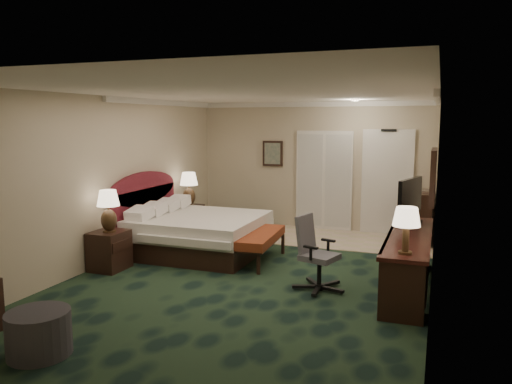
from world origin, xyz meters
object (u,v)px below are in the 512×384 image
(lamp_far, at_px, (189,189))
(bed_bench, at_px, (260,247))
(nightstand_far, at_px, (189,220))
(lamp_near, at_px, (109,211))
(minibar, at_px, (418,217))
(nightstand_near, at_px, (109,250))
(desk, at_px, (408,262))
(desk_chair, at_px, (320,254))
(tv, at_px, (410,201))
(ottoman, at_px, (39,333))
(bed, at_px, (200,234))

(lamp_far, height_order, bed_bench, lamp_far)
(nightstand_far, relative_size, lamp_near, 0.91)
(nightstand_far, bearing_deg, minibar, 11.36)
(nightstand_near, relative_size, lamp_far, 0.88)
(nightstand_far, xyz_separation_m, desk, (4.44, -1.97, 0.09))
(bed_bench, xyz_separation_m, minibar, (2.36, 2.34, 0.24))
(lamp_far, distance_m, desk_chair, 4.07)
(lamp_near, distance_m, tv, 4.58)
(desk_chair, bearing_deg, tv, 63.98)
(nightstand_near, bearing_deg, minibar, 38.57)
(tv, xyz_separation_m, minibar, (0.05, 2.13, -0.62))
(tv, bearing_deg, lamp_far, -179.98)
(lamp_near, distance_m, ottoman, 2.94)
(lamp_far, relative_size, minibar, 0.70)
(bed_bench, bearing_deg, nightstand_far, 141.41)
(nightstand_near, bearing_deg, lamp_near, -30.11)
(lamp_near, xyz_separation_m, bed_bench, (2.03, 1.21, -0.69))
(bed_bench, relative_size, tv, 1.63)
(nightstand_far, height_order, minibar, minibar)
(nightstand_near, distance_m, lamp_near, 0.63)
(nightstand_far, distance_m, ottoman, 5.41)
(bed, distance_m, nightstand_far, 1.53)
(nightstand_far, height_order, lamp_far, lamp_far)
(bed_bench, bearing_deg, lamp_far, 141.65)
(desk_chair, height_order, minibar, desk_chair)
(lamp_near, distance_m, bed_bench, 2.47)
(desk_chair, bearing_deg, nightstand_near, -160.48)
(ottoman, bearing_deg, nightstand_far, 102.11)
(bed, distance_m, desk_chair, 2.70)
(lamp_near, xyz_separation_m, desk, (4.40, 0.69, -0.55))
(bed, bearing_deg, tv, 0.15)
(bed, distance_m, minibar, 4.15)
(nightstand_far, xyz_separation_m, desk_chair, (3.30, -2.44, 0.21))
(bed, xyz_separation_m, minibar, (3.55, 2.14, 0.16))
(ottoman, height_order, desk_chair, desk_chair)
(bed_bench, bearing_deg, lamp_near, -152.89)
(tv, bearing_deg, ottoman, -113.28)
(nightstand_far, distance_m, desk_chair, 4.11)
(bed_bench, height_order, ottoman, bed_bench)
(lamp_far, bearing_deg, bed, -55.01)
(bed, xyz_separation_m, tv, (3.50, 0.01, 0.78))
(bed, height_order, tv, tv)
(ottoman, xyz_separation_m, tv, (3.25, 4.05, 0.89))
(nightstand_near, bearing_deg, ottoman, -66.92)
(lamp_far, distance_m, minibar, 4.52)
(lamp_far, relative_size, desk, 0.26)
(bed_bench, bearing_deg, nightstand_near, -153.72)
(bed_bench, relative_size, desk, 0.55)
(ottoman, bearing_deg, tv, 51.26)
(nightstand_near, relative_size, bed_bench, 0.42)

